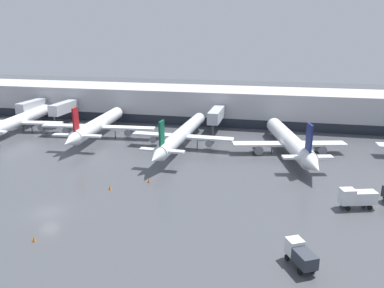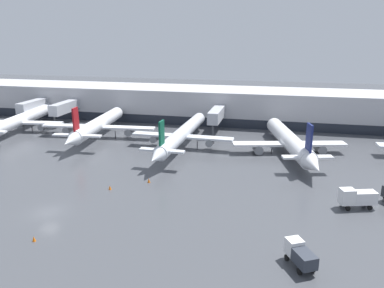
% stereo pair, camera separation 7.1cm
% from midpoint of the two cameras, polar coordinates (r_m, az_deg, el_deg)
% --- Properties ---
extents(ground_plane, '(320.00, 320.00, 0.00)m').
position_cam_midpoint_polar(ground_plane, '(55.86, -21.02, -9.68)').
color(ground_plane, '#424449').
extents(terminal_building, '(160.00, 27.75, 9.00)m').
position_cam_midpoint_polar(terminal_building, '(108.85, -3.25, 6.26)').
color(terminal_building, '#B2B2B7').
rests_on(terminal_building, ground_plane).
extents(parked_jet_0, '(23.12, 35.22, 8.86)m').
position_cam_midpoint_polar(parked_jet_0, '(79.00, 14.66, 0.42)').
color(parked_jet_0, white).
rests_on(parked_jet_0, ground_plane).
extents(parked_jet_1, '(27.28, 34.24, 9.25)m').
position_cam_midpoint_polar(parked_jet_1, '(91.01, -14.12, 2.87)').
color(parked_jet_1, silver).
rests_on(parked_jet_1, ground_plane).
extents(parked_jet_4, '(22.04, 37.82, 8.88)m').
position_cam_midpoint_polar(parked_jet_4, '(79.85, -1.49, 1.53)').
color(parked_jet_4, silver).
rests_on(parked_jet_4, ground_plane).
extents(parked_jet_5, '(21.87, 36.73, 9.41)m').
position_cam_midpoint_polar(parked_jet_5, '(103.14, -24.79, 3.29)').
color(parked_jet_5, silver).
rests_on(parked_jet_5, ground_plane).
extents(service_truck_0, '(5.31, 3.05, 2.91)m').
position_cam_midpoint_polar(service_truck_0, '(57.60, 23.88, -7.43)').
color(service_truck_0, silver).
rests_on(service_truck_0, ground_plane).
extents(service_truck_1, '(3.40, 4.39, 2.49)m').
position_cam_midpoint_polar(service_truck_1, '(42.28, 16.18, -15.81)').
color(service_truck_1, '#2D333D').
rests_on(service_truck_1, ground_plane).
extents(traffic_cone_0, '(0.41, 0.41, 0.66)m').
position_cam_midpoint_polar(traffic_cone_0, '(49.16, -22.91, -13.16)').
color(traffic_cone_0, orange).
rests_on(traffic_cone_0, ground_plane).
extents(traffic_cone_1, '(0.43, 0.43, 0.77)m').
position_cam_midpoint_polar(traffic_cone_1, '(62.36, -6.56, -5.51)').
color(traffic_cone_1, orange).
rests_on(traffic_cone_1, ground_plane).
extents(traffic_cone_3, '(0.46, 0.46, 0.66)m').
position_cam_midpoint_polar(traffic_cone_3, '(60.66, -12.37, -6.49)').
color(traffic_cone_3, orange).
rests_on(traffic_cone_3, ground_plane).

